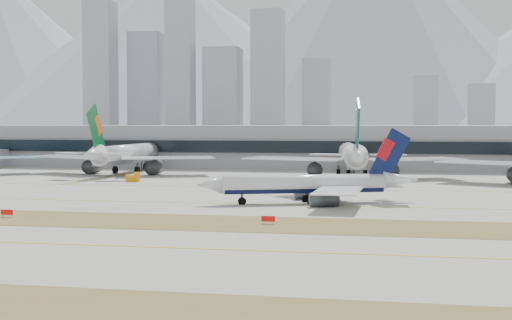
% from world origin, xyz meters
% --- Properties ---
extents(ground, '(3000.00, 3000.00, 0.00)m').
position_xyz_m(ground, '(0.00, 0.00, 0.00)').
color(ground, '#A7A39C').
rests_on(ground, ground).
extents(apron_markings, '(360.00, 122.22, 0.06)m').
position_xyz_m(apron_markings, '(0.00, -53.95, 0.02)').
color(apron_markings, brown).
rests_on(apron_markings, ground).
extents(taxiing_airliner, '(43.63, 36.97, 15.20)m').
position_xyz_m(taxiing_airliner, '(20.68, -0.96, 3.66)').
color(taxiing_airliner, white).
rests_on(taxiing_airliner, ground).
extents(widebody_eva, '(60.99, 59.48, 21.73)m').
position_xyz_m(widebody_eva, '(-45.89, 69.71, 5.78)').
color(widebody_eva, white).
rests_on(widebody_eva, ground).
extents(widebody_cathay, '(63.95, 62.94, 22.93)m').
position_xyz_m(widebody_cathay, '(25.10, 66.95, 6.09)').
color(widebody_cathay, white).
rests_on(widebody_cathay, ground).
extents(terminal, '(280.00, 43.10, 15.00)m').
position_xyz_m(terminal, '(0.00, 114.84, 7.50)').
color(terminal, gray).
rests_on(terminal, ground).
extents(hold_sign_left, '(2.20, 0.15, 1.35)m').
position_xyz_m(hold_sign_left, '(-27.81, -32.00, 0.88)').
color(hold_sign_left, red).
rests_on(hold_sign_left, ground).
extents(hold_sign_right, '(2.20, 0.15, 1.35)m').
position_xyz_m(hold_sign_right, '(17.07, -32.00, 0.88)').
color(hold_sign_right, red).
rests_on(hold_sign_right, ground).
extents(gse_b, '(3.55, 2.00, 2.60)m').
position_xyz_m(gse_b, '(-32.60, 41.50, 1.05)').
color(gse_b, orange).
rests_on(gse_b, ground).
extents(city_skyline, '(342.00, 49.80, 140.00)m').
position_xyz_m(city_skyline, '(-106.76, 453.42, 49.80)').
color(city_skyline, '#9398A7').
rests_on(city_skyline, ground).
extents(mountain_ridge, '(2830.00, 1120.00, 470.00)m').
position_xyz_m(mountain_ridge, '(33.00, 1404.14, 181.85)').
color(mountain_ridge, '#9EA8B7').
rests_on(mountain_ridge, ground).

